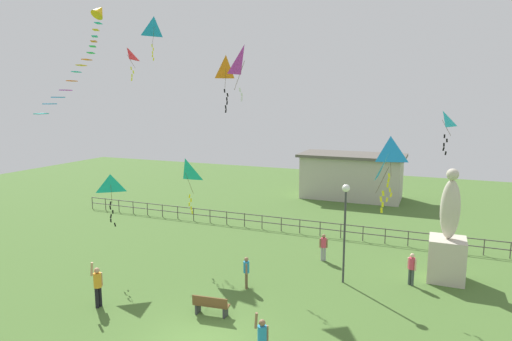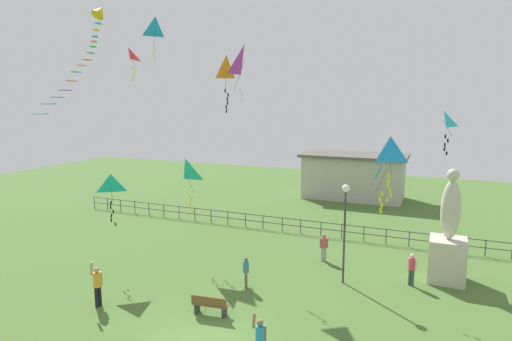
# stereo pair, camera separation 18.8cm
# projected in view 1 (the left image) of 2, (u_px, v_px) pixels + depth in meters

# --- Properties ---
(statue_monument) EXTENTS (1.68, 1.68, 5.50)m
(statue_monument) POSITION_uv_depth(u_px,v_px,m) (448.00, 245.00, 21.11)
(statue_monument) COLOR beige
(statue_monument) RESTS_ON ground_plane
(lamppost) EXTENTS (0.36, 0.36, 4.80)m
(lamppost) POSITION_uv_depth(u_px,v_px,m) (345.00, 213.00, 20.54)
(lamppost) COLOR #38383D
(lamppost) RESTS_ON ground_plane
(park_bench) EXTENTS (1.54, 0.58, 0.85)m
(park_bench) POSITION_uv_depth(u_px,v_px,m) (211.00, 305.00, 17.77)
(park_bench) COLOR brown
(park_bench) RESTS_ON ground_plane
(person_0) EXTENTS (0.42, 0.29, 1.56)m
(person_0) POSITION_uv_depth(u_px,v_px,m) (412.00, 267.00, 20.66)
(person_0) COLOR #3F4C47
(person_0) RESTS_ON ground_plane
(person_1) EXTENTS (0.44, 0.28, 1.49)m
(person_1) POSITION_uv_depth(u_px,v_px,m) (323.00, 246.00, 23.81)
(person_1) COLOR #99999E
(person_1) RESTS_ON ground_plane
(person_2) EXTENTS (0.32, 0.53, 2.05)m
(person_2) POSITION_uv_depth(u_px,v_px,m) (98.00, 284.00, 18.43)
(person_2) COLOR black
(person_2) RESTS_ON ground_plane
(person_3) EXTENTS (0.28, 0.42, 1.50)m
(person_3) POSITION_uv_depth(u_px,v_px,m) (246.00, 270.00, 20.33)
(person_3) COLOR brown
(person_3) RESTS_ON ground_plane
(person_4) EXTENTS (0.40, 0.43, 1.91)m
(person_4) POSITION_uv_depth(u_px,v_px,m) (262.00, 339.00, 14.34)
(person_4) COLOR #3F4C47
(person_4) RESTS_ON ground_plane
(kite_0) EXTENTS (1.10, 1.00, 2.68)m
(kite_0) POSITION_uv_depth(u_px,v_px,m) (111.00, 187.00, 21.49)
(kite_0) COLOR #19B2B2
(kite_1) EXTENTS (1.13, 1.01, 2.86)m
(kite_1) POSITION_uv_depth(u_px,v_px,m) (390.00, 152.00, 19.52)
(kite_1) COLOR #198CD1
(kite_2) EXTENTS (0.91, 1.13, 2.21)m
(kite_2) POSITION_uv_depth(u_px,v_px,m) (442.00, 122.00, 22.59)
(kite_2) COLOR #19B2B2
(kite_3) EXTENTS (0.85, 1.25, 1.97)m
(kite_3) POSITION_uv_depth(u_px,v_px,m) (127.00, 56.00, 26.74)
(kite_3) COLOR red
(kite_4) EXTENTS (1.00, 1.00, 3.03)m
(kite_4) POSITION_uv_depth(u_px,v_px,m) (226.00, 70.00, 23.56)
(kite_4) COLOR orange
(kite_5) EXTENTS (1.01, 0.85, 2.51)m
(kite_5) POSITION_uv_depth(u_px,v_px,m) (244.00, 62.00, 19.97)
(kite_5) COLOR #B22DB2
(kite_6) EXTENTS (0.91, 1.34, 2.95)m
(kite_6) POSITION_uv_depth(u_px,v_px,m) (186.00, 175.00, 22.74)
(kite_6) COLOR #19B2B2
(kite_7) EXTENTS (0.69, 0.88, 2.32)m
(kite_7) POSITION_uv_depth(u_px,v_px,m) (389.00, 168.00, 16.24)
(kite_7) COLOR #198CD1
(kite_8) EXTENTS (0.99, 1.20, 2.83)m
(kite_8) POSITION_uv_depth(u_px,v_px,m) (154.00, 28.00, 29.20)
(kite_8) COLOR #198CD1
(streamer_kite) EXTENTS (2.99, 6.63, 5.02)m
(streamer_kite) POSITION_uv_depth(u_px,v_px,m) (96.00, 20.00, 20.05)
(streamer_kite) COLOR yellow
(waterfront_railing) EXTENTS (36.01, 0.06, 0.95)m
(waterfront_railing) POSITION_uv_depth(u_px,v_px,m) (302.00, 224.00, 28.71)
(waterfront_railing) COLOR #4C4742
(waterfront_railing) RESTS_ON ground_plane
(pavilion_building) EXTENTS (9.08, 4.74, 3.95)m
(pavilion_building) POSITION_uv_depth(u_px,v_px,m) (352.00, 176.00, 39.05)
(pavilion_building) COLOR #B7B2A3
(pavilion_building) RESTS_ON ground_plane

